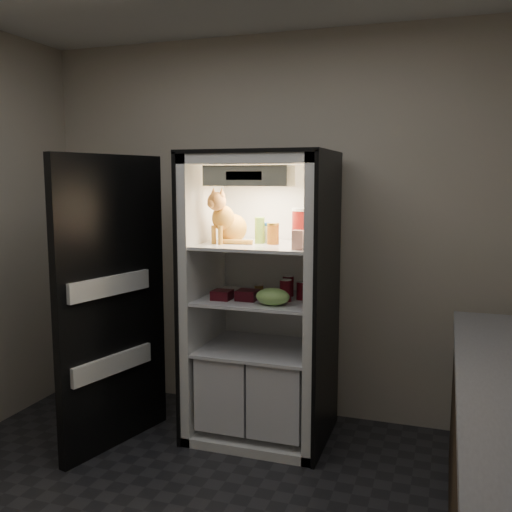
% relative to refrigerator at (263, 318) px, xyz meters
% --- Properties ---
extents(room_shell, '(3.60, 3.60, 3.60)m').
position_rel_refrigerator_xyz_m(room_shell, '(0.00, -1.38, 0.83)').
color(room_shell, white).
rests_on(room_shell, floor).
extents(refrigerator, '(0.90, 0.72, 1.88)m').
position_rel_refrigerator_xyz_m(refrigerator, '(0.00, 0.00, 0.00)').
color(refrigerator, white).
rests_on(refrigerator, floor).
extents(fridge_door, '(0.27, 0.86, 1.85)m').
position_rel_refrigerator_xyz_m(fridge_door, '(-0.84, -0.47, 0.12)').
color(fridge_door, black).
rests_on(fridge_door, floor).
extents(tabby_cat, '(0.30, 0.36, 0.36)m').
position_rel_refrigerator_xyz_m(tabby_cat, '(-0.21, -0.07, 0.63)').
color(tabby_cat, orange).
rests_on(tabby_cat, refrigerator).
extents(parmesan_shaker, '(0.06, 0.06, 0.17)m').
position_rel_refrigerator_xyz_m(parmesan_shaker, '(-0.01, -0.04, 0.58)').
color(parmesan_shaker, green).
rests_on(parmesan_shaker, refrigerator).
extents(mayo_tub, '(0.09, 0.09, 0.13)m').
position_rel_refrigerator_xyz_m(mayo_tub, '(0.03, 0.03, 0.56)').
color(mayo_tub, white).
rests_on(mayo_tub, refrigerator).
extents(salsa_jar, '(0.08, 0.08, 0.14)m').
position_rel_refrigerator_xyz_m(salsa_jar, '(0.09, -0.06, 0.57)').
color(salsa_jar, maroon).
rests_on(salsa_jar, refrigerator).
extents(pepper_jar, '(0.13, 0.13, 0.23)m').
position_rel_refrigerator_xyz_m(pepper_jar, '(0.25, 0.03, 0.61)').
color(pepper_jar, maroon).
rests_on(pepper_jar, refrigerator).
extents(cream_carton, '(0.07, 0.07, 0.11)m').
position_rel_refrigerator_xyz_m(cream_carton, '(0.31, -0.27, 0.56)').
color(cream_carton, white).
rests_on(cream_carton, refrigerator).
extents(soda_can_a, '(0.07, 0.07, 0.14)m').
position_rel_refrigerator_xyz_m(soda_can_a, '(0.16, 0.04, 0.22)').
color(soda_can_a, black).
rests_on(soda_can_a, refrigerator).
extents(soda_can_b, '(0.06, 0.06, 0.12)m').
position_rel_refrigerator_xyz_m(soda_can_b, '(0.27, -0.04, 0.21)').
color(soda_can_b, black).
rests_on(soda_can_b, refrigerator).
extents(soda_can_c, '(0.08, 0.08, 0.14)m').
position_rel_refrigerator_xyz_m(soda_can_c, '(0.19, -0.12, 0.22)').
color(soda_can_c, black).
rests_on(soda_can_c, refrigerator).
extents(condiment_jar, '(0.06, 0.06, 0.08)m').
position_rel_refrigerator_xyz_m(condiment_jar, '(-0.02, -0.03, 0.19)').
color(condiment_jar, brown).
rests_on(condiment_jar, refrigerator).
extents(grape_bag, '(0.21, 0.15, 0.11)m').
position_rel_refrigerator_xyz_m(grape_bag, '(0.14, -0.25, 0.20)').
color(grape_bag, '#7CB956').
rests_on(grape_bag, refrigerator).
extents(berry_box_left, '(0.12, 0.12, 0.06)m').
position_rel_refrigerator_xyz_m(berry_box_left, '(-0.21, -0.20, 0.18)').
color(berry_box_left, '#430B11').
rests_on(berry_box_left, refrigerator).
extents(berry_box_right, '(0.13, 0.13, 0.06)m').
position_rel_refrigerator_xyz_m(berry_box_right, '(-0.05, -0.16, 0.18)').
color(berry_box_right, '#430B11').
rests_on(berry_box_right, refrigerator).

